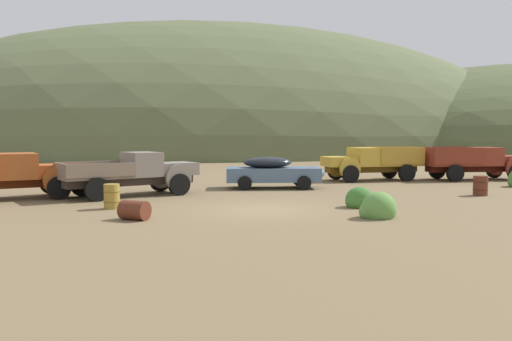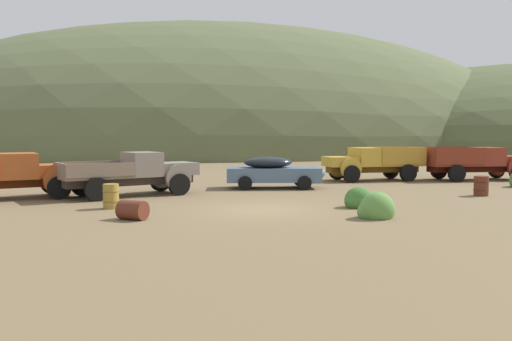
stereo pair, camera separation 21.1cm
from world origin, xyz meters
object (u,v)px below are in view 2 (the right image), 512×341
object	(u,v)px
truck_faded_yellow	(367,163)
oil_drum_spare	(111,196)
oil_drum_tipped	(133,210)
truck_primer_gray	(140,173)
truck_oxide_orange	(15,175)
car_chalk_blue	(276,172)
truck_rust_red	(484,162)
oil_drum_foreground	(481,186)

from	to	relation	value
truck_faded_yellow	oil_drum_spare	xyz separation A→B (m)	(-14.48, -7.10, -0.56)
oil_drum_tipped	truck_faded_yellow	bearing A→B (deg)	35.27
truck_primer_gray	oil_drum_tipped	bearing A→B (deg)	-113.53
truck_oxide_orange	car_chalk_blue	bearing A→B (deg)	-7.54
truck_primer_gray	truck_rust_red	bearing A→B (deg)	-11.18
truck_oxide_orange	truck_primer_gray	distance (m)	5.07
oil_drum_foreground	oil_drum_tipped	size ratio (longest dim) A/B	0.81
oil_drum_spare	truck_faded_yellow	bearing A→B (deg)	26.14
truck_oxide_orange	oil_drum_tipped	distance (m)	8.14
car_chalk_blue	oil_drum_spare	size ratio (longest dim) A/B	5.73
car_chalk_blue	oil_drum_spare	xyz separation A→B (m)	(-8.11, -4.81, -0.37)
truck_primer_gray	truck_rust_red	distance (m)	19.82
truck_faded_yellow	oil_drum_spare	size ratio (longest dim) A/B	6.45
oil_drum_spare	truck_rust_red	bearing A→B (deg)	14.39
truck_oxide_orange	truck_rust_red	distance (m)	24.85
truck_rust_red	oil_drum_spare	size ratio (longest dim) A/B	7.07
truck_primer_gray	car_chalk_blue	xyz separation A→B (m)	(6.68, 0.96, -0.17)
car_chalk_blue	truck_faded_yellow	world-z (taller)	truck_faded_yellow
truck_oxide_orange	truck_primer_gray	xyz separation A→B (m)	(5.06, -0.35, -0.02)
truck_faded_yellow	oil_drum_spare	distance (m)	16.14
truck_primer_gray	car_chalk_blue	distance (m)	6.75
truck_primer_gray	oil_drum_foreground	world-z (taller)	truck_primer_gray
truck_primer_gray	oil_drum_foreground	bearing A→B (deg)	-34.57
oil_drum_spare	oil_drum_foreground	world-z (taller)	oil_drum_spare
oil_drum_tipped	oil_drum_spare	bearing A→B (deg)	100.79
truck_rust_red	oil_drum_spare	bearing A→B (deg)	-155.47
car_chalk_blue	oil_drum_foreground	world-z (taller)	car_chalk_blue
truck_oxide_orange	truck_rust_red	world-z (taller)	truck_oxide_orange
truck_faded_yellow	oil_drum_foreground	size ratio (longest dim) A/B	6.70
oil_drum_foreground	oil_drum_tipped	distance (m)	15.07
truck_faded_yellow	oil_drum_tipped	size ratio (longest dim) A/B	5.45
car_chalk_blue	truck_rust_red	distance (m)	13.09
truck_rust_red	car_chalk_blue	bearing A→B (deg)	-167.11
truck_oxide_orange	oil_drum_tipped	world-z (taller)	truck_oxide_orange
truck_primer_gray	oil_drum_spare	world-z (taller)	truck_primer_gray
truck_faded_yellow	oil_drum_tipped	bearing A→B (deg)	39.92
oil_drum_tipped	car_chalk_blue	bearing A→B (deg)	44.94
oil_drum_tipped	truck_primer_gray	bearing A→B (deg)	82.23
truck_faded_yellow	oil_drum_foreground	world-z (taller)	truck_faded_yellow
truck_primer_gray	truck_faded_yellow	size ratio (longest dim) A/B	1.07
truck_faded_yellow	oil_drum_spare	bearing A→B (deg)	30.79
truck_oxide_orange	truck_faded_yellow	distance (m)	18.34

